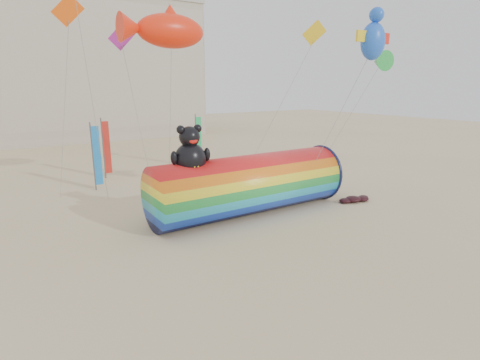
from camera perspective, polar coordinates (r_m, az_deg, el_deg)
ground at (r=21.37m, az=1.09°, el=-7.26°), size 160.00×160.00×0.00m
windsock_assembly at (r=23.28m, az=1.42°, el=-0.44°), size 12.68×3.86×5.85m
kite_handler at (r=28.41m, az=13.82°, el=-0.35°), size 0.77×0.74×1.78m
fabric_bundle at (r=27.19m, az=17.07°, el=-2.79°), size 2.62×1.35×0.41m
festival_banners at (r=33.64m, az=-15.31°, el=4.81°), size 10.96×3.68×5.20m
flying_kites at (r=24.98m, az=-5.20°, el=22.51°), size 31.21×13.98×8.71m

